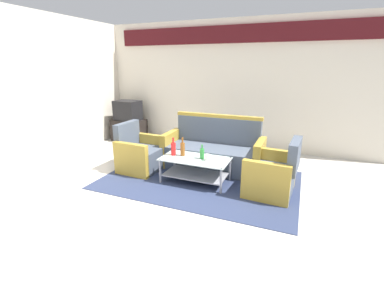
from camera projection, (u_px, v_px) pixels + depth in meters
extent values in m
plane|color=beige|center=(183.00, 206.00, 3.70)|extent=(14.00, 14.00, 0.00)
cube|color=silver|center=(239.00, 86.00, 6.01)|extent=(6.52, 0.12, 2.80)
cube|color=#4C1419|center=(240.00, 34.00, 5.62)|extent=(5.76, 0.08, 0.36)
cube|color=#2D3856|center=(199.00, 180.00, 4.53)|extent=(3.16, 2.01, 0.01)
cube|color=#4C5666|center=(212.00, 158.00, 4.94)|extent=(1.60, 0.70, 0.42)
cube|color=#4C5666|center=(218.00, 130.00, 5.10)|extent=(1.60, 0.14, 0.48)
cube|color=#B79333|center=(259.00, 159.00, 4.61)|extent=(0.12, 0.70, 0.62)
cube|color=#B79333|center=(171.00, 147.00, 5.22)|extent=(0.12, 0.70, 0.62)
cube|color=#B79333|center=(219.00, 116.00, 5.02)|extent=(1.64, 0.10, 0.06)
cube|color=#4C5666|center=(142.00, 159.00, 4.92)|extent=(0.69, 0.63, 0.40)
cube|color=#4C5666|center=(127.00, 134.00, 4.92)|extent=(0.15, 0.60, 0.45)
cube|color=#B79333|center=(152.00, 149.00, 5.18)|extent=(0.66, 0.13, 0.58)
cube|color=#B79333|center=(131.00, 160.00, 4.61)|extent=(0.66, 0.13, 0.58)
cube|color=#4C5666|center=(269.00, 180.00, 4.03)|extent=(0.70, 0.64, 0.40)
cube|color=#4C5666|center=(294.00, 156.00, 3.78)|extent=(0.16, 0.61, 0.45)
cube|color=#B79333|center=(265.00, 183.00, 3.73)|extent=(0.67, 0.14, 0.58)
cube|color=#B79333|center=(274.00, 167.00, 4.29)|extent=(0.67, 0.14, 0.58)
cube|color=silver|center=(195.00, 159.00, 4.36)|extent=(1.10, 0.60, 0.02)
cube|color=#9E9EA5|center=(195.00, 174.00, 4.44)|extent=(1.00, 0.52, 0.02)
cylinder|color=#9E9EA5|center=(174.00, 161.00, 4.83)|extent=(0.04, 0.04, 0.40)
cylinder|color=#9E9EA5|center=(230.00, 169.00, 4.46)|extent=(0.04, 0.04, 0.40)
cylinder|color=#9E9EA5|center=(160.00, 171.00, 4.37)|extent=(0.04, 0.04, 0.40)
cylinder|color=#9E9EA5|center=(221.00, 181.00, 4.00)|extent=(0.04, 0.04, 0.40)
cylinder|color=brown|center=(183.00, 149.00, 4.45)|extent=(0.07, 0.07, 0.22)
cylinder|color=brown|center=(183.00, 140.00, 4.41)|extent=(0.03, 0.03, 0.09)
cylinder|color=red|center=(173.00, 149.00, 4.48)|extent=(0.08, 0.08, 0.21)
cylinder|color=red|center=(173.00, 140.00, 4.44)|extent=(0.03, 0.03, 0.09)
cylinder|color=#2D8C38|center=(202.00, 154.00, 4.32)|extent=(0.07, 0.07, 0.16)
cylinder|color=#2D8C38|center=(202.00, 147.00, 4.28)|extent=(0.03, 0.03, 0.07)
cylinder|color=silver|center=(207.00, 157.00, 4.25)|extent=(0.08, 0.08, 0.10)
cube|color=black|center=(129.00, 130.00, 6.85)|extent=(0.80, 0.50, 0.52)
cube|color=black|center=(128.00, 110.00, 6.71)|extent=(0.64, 0.49, 0.48)
cube|color=black|center=(134.00, 109.00, 6.90)|extent=(0.51, 0.05, 0.36)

